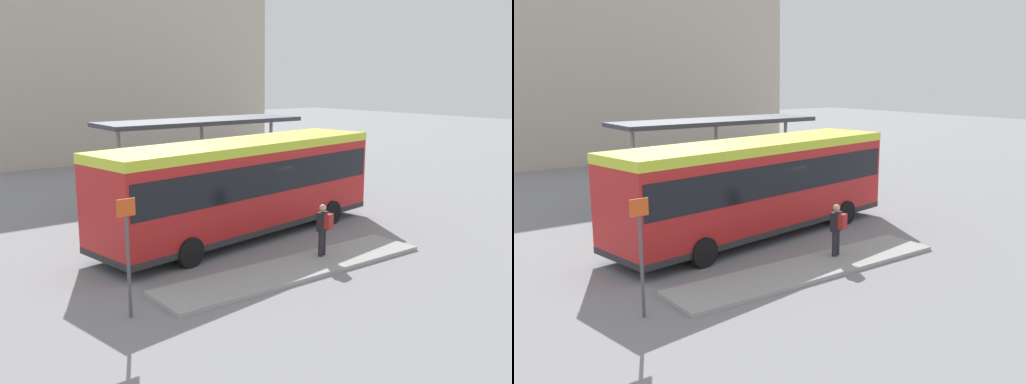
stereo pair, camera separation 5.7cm
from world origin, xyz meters
The scene contains 10 objects.
ground_plane centered at (0.00, 0.00, 0.00)m, with size 120.00×120.00×0.00m, color gray.
curb_island centered at (-0.92, -3.83, 0.06)m, with size 8.71×1.80×0.12m.
city_bus centered at (0.01, 0.00, 1.93)m, with size 11.32×4.22×3.32m.
pedestrian_waiting centered at (0.38, -3.58, 1.03)m, with size 0.45×0.49×1.59m.
bicycle_red centered at (8.20, 3.28, 0.38)m, with size 0.48×1.77×0.77m.
bicycle_white centered at (8.36, 4.12, 0.39)m, with size 0.48×1.81×0.78m.
bicycle_green centered at (8.51, 4.96, 0.39)m, with size 0.48×1.78×0.77m.
station_shelter centered at (1.80, 5.51, 3.45)m, with size 9.07×2.69×3.64m.
platform_sign centered at (-6.11, -3.95, 1.56)m, with size 0.44×0.08×2.80m.
station_building centered at (5.82, 25.67, 6.51)m, with size 20.55×12.81×13.03m.
Camera 1 is at (-11.29, -15.50, 5.46)m, focal length 40.00 mm.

